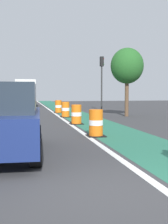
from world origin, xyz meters
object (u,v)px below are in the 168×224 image
object	(u,v)px
delivery_truck_down_block	(25,92)
traffic_light_corner	(102,74)
traffic_barrel_back	(66,110)
street_tree_sidewalk	(127,66)
traffic_barrel_far	(58,107)
parked_suv_nearest	(7,119)
traffic_barrel_front	(96,123)
traffic_barrel_mid	(76,115)

from	to	relation	value
delivery_truck_down_block	traffic_light_corner	distance (m)	12.72
traffic_barrel_back	street_tree_sidewalk	size ratio (longest dim) A/B	0.22
street_tree_sidewalk	traffic_barrel_far	bearing A→B (deg)	135.99
parked_suv_nearest	traffic_barrel_far	xyz separation A→B (m)	(3.35, 15.82, -0.50)
traffic_barrel_back	traffic_barrel_far	size ratio (longest dim) A/B	1.00
parked_suv_nearest	traffic_barrel_front	world-z (taller)	parked_suv_nearest
traffic_barrel_front	parked_suv_nearest	bearing A→B (deg)	-140.16
traffic_barrel_back	traffic_barrel_front	bearing A→B (deg)	-90.39
traffic_barrel_mid	delivery_truck_down_block	distance (m)	21.06
traffic_barrel_far	delivery_truck_down_block	distance (m)	12.60
traffic_barrel_far	street_tree_sidewalk	world-z (taller)	street_tree_sidewalk
traffic_barrel_far	delivery_truck_down_block	bearing A→B (deg)	102.34
traffic_barrel_mid	street_tree_sidewalk	world-z (taller)	street_tree_sidewalk
parked_suv_nearest	traffic_barrel_far	size ratio (longest dim) A/B	4.30
traffic_barrel_front	traffic_barrel_back	bearing A→B (deg)	89.61
traffic_light_corner	street_tree_sidewalk	size ratio (longest dim) A/B	1.02
street_tree_sidewalk	traffic_light_corner	bearing A→B (deg)	91.84
parked_suv_nearest	traffic_barrel_mid	xyz separation A→B (m)	(3.33, 7.22, -0.50)
delivery_truck_down_block	street_tree_sidewalk	world-z (taller)	street_tree_sidewalk
traffic_barrel_front	street_tree_sidewalk	distance (m)	10.30
parked_suv_nearest	traffic_barrel_mid	distance (m)	7.97
traffic_barrel_mid	traffic_barrel_back	bearing A→B (deg)	89.46
traffic_barrel_far	traffic_light_corner	world-z (taller)	traffic_light_corner
parked_suv_nearest	delivery_truck_down_block	xyz separation A→B (m)	(0.67, 28.07, 0.81)
traffic_light_corner	traffic_barrel_back	bearing A→B (deg)	-126.25
delivery_truck_down_block	street_tree_sidewalk	distance (m)	18.21
delivery_truck_down_block	traffic_light_corner	world-z (taller)	traffic_light_corner
traffic_barrel_mid	traffic_barrel_back	world-z (taller)	same
traffic_barrel_far	parked_suv_nearest	bearing A→B (deg)	-101.96
traffic_barrel_front	traffic_barrel_far	distance (m)	13.06
parked_suv_nearest	traffic_light_corner	distance (m)	19.35
traffic_barrel_back	traffic_light_corner	size ratio (longest dim) A/B	0.21
traffic_barrel_far	traffic_light_corner	xyz separation A→B (m)	(4.33, 1.77, 2.97)
traffic_barrel_front	traffic_barrel_back	world-z (taller)	same
traffic_barrel_front	delivery_truck_down_block	size ratio (longest dim) A/B	0.14
parked_suv_nearest	traffic_light_corner	bearing A→B (deg)	66.41
traffic_barrel_far	traffic_light_corner	bearing A→B (deg)	22.18
traffic_barrel_mid	delivery_truck_down_block	world-z (taller)	delivery_truck_down_block
parked_suv_nearest	delivery_truck_down_block	distance (m)	28.09
traffic_barrel_far	street_tree_sidewalk	size ratio (longest dim) A/B	0.22
traffic_barrel_back	delivery_truck_down_block	bearing A→B (deg)	99.39
traffic_light_corner	street_tree_sidewalk	xyz separation A→B (m)	(0.20, -6.14, 0.17)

